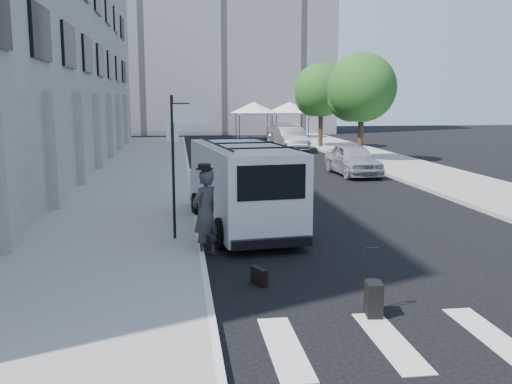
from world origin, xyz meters
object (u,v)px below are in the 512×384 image
object	(u,v)px
cargo_van	(241,186)
parked_car_b	(291,139)
briefcase	(259,276)
parked_car_a	(353,159)
businessman	(205,213)
parked_car_c	(286,134)
suitcase	(374,299)

from	to	relation	value
cargo_van	parked_car_b	bearing A→B (deg)	68.21
briefcase	parked_car_a	size ratio (longest dim) A/B	0.10
businessman	parked_car_a	size ratio (longest dim) A/B	0.46
cargo_van	parked_car_c	bearing A→B (deg)	69.54
parked_car_a	parked_car_c	bearing A→B (deg)	86.71
briefcase	businessman	bearing A→B (deg)	88.99
parked_car_a	parked_car_b	bearing A→B (deg)	89.96
parked_car_a	parked_car_c	distance (m)	18.08
parked_car_a	parked_car_b	size ratio (longest dim) A/B	0.89
briefcase	parked_car_c	size ratio (longest dim) A/B	0.08
briefcase	parked_car_b	size ratio (longest dim) A/B	0.09
briefcase	suitcase	world-z (taller)	suitcase
parked_car_a	businessman	bearing A→B (deg)	-122.50
businessman	parked_car_b	distance (m)	26.17
parked_car_a	cargo_van	bearing A→B (deg)	-124.33
suitcase	businessman	bearing A→B (deg)	131.05
briefcase	parked_car_b	bearing A→B (deg)	53.30
briefcase	cargo_van	size ratio (longest dim) A/B	0.07
businessman	parked_car_b	bearing A→B (deg)	-149.48
briefcase	parked_car_c	xyz separation A→B (m)	(6.86, 33.12, 0.61)
briefcase	suitcase	bearing A→B (deg)	-72.03
cargo_van	parked_car_b	size ratio (longest dim) A/B	1.30
briefcase	parked_car_b	world-z (taller)	parked_car_b
suitcase	parked_car_c	size ratio (longest dim) A/B	0.21
businessman	parked_car_c	size ratio (longest dim) A/B	0.38
suitcase	parked_car_a	bearing A→B (deg)	81.95
businessman	briefcase	distance (m)	2.50
businessman	parked_car_a	distance (m)	14.90
parked_car_a	briefcase	bearing A→B (deg)	-115.89
businessman	cargo_van	world-z (taller)	cargo_van
parked_car_c	parked_car_a	bearing A→B (deg)	-97.27
parked_car_a	parked_car_b	distance (m)	12.35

